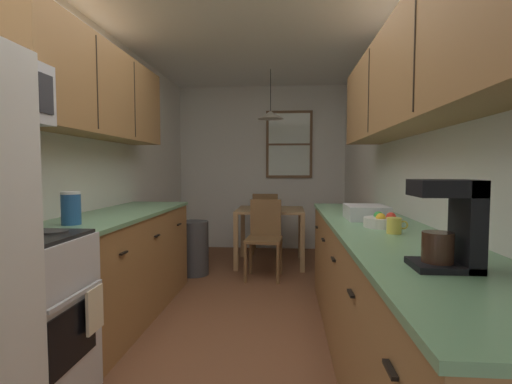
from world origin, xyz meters
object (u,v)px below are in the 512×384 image
trash_bin (194,248)px  storage_canister (71,208)px  coffee_maker (453,223)px  dining_table (270,218)px  stove_range (14,323)px  mug_by_coffeemaker (394,226)px  dining_chair_far (266,220)px  dining_chair_near (264,234)px  table_serving_bowl (262,207)px  dish_rack (366,212)px  fruit_bowl (383,221)px

trash_bin → storage_canister: size_ratio=2.99×
storage_canister → coffee_maker: 2.20m
dining_table → trash_bin: (-0.88, -0.58, -0.30)m
stove_range → mug_by_coffeemaker: bearing=10.6°
coffee_maker → dining_table: bearing=102.9°
mug_by_coffeemaker → dining_chair_far: bearing=105.0°
dining_chair_near → storage_canister: size_ratio=4.20×
table_serving_bowl → dining_chair_near: bearing=-82.9°
coffee_maker → mug_by_coffeemaker: bearing=89.5°
dining_chair_near → coffee_maker: 3.11m
dish_rack → table_serving_bowl: (-0.89, 2.13, -0.18)m
stove_range → table_serving_bowl: bearing=71.0°
dining_table → mug_by_coffeemaker: 2.93m
dining_table → dining_chair_near: size_ratio=0.97×
table_serving_bowl → storage_canister: bearing=-112.9°
storage_canister → fruit_bowl: bearing=1.5°
storage_canister → fruit_bowl: 2.00m
trash_bin → dish_rack: dish_rack is taller
coffee_maker → table_serving_bowl: coffee_maker is taller
storage_canister → table_serving_bowl: size_ratio=1.26×
storage_canister → fruit_bowl: (1.99, 0.05, -0.07)m
fruit_bowl → dish_rack: 0.37m
mug_by_coffeemaker → dish_rack: bearing=93.1°
trash_bin → dish_rack: size_ratio=1.88×
fruit_bowl → storage_canister: bearing=-178.5°
dining_chair_near → trash_bin: size_ratio=1.41×
dining_table → fruit_bowl: (0.81, -2.56, 0.32)m
dining_table → dining_chair_far: 0.63m
coffee_maker → dish_rack: coffee_maker is taller
dining_chair_near → dish_rack: size_ratio=2.65×
trash_bin → table_serving_bowl: size_ratio=3.76×
dining_chair_near → mug_by_coffeemaker: bearing=-68.6°
dish_rack → dining_chair_far: bearing=107.4°
fruit_bowl → dining_chair_near: bearing=113.5°
storage_canister → dining_table: bearing=65.6°
dining_chair_far → trash_bin: size_ratio=1.41×
mug_by_coffeemaker → table_serving_bowl: mug_by_coffeemaker is taller
storage_canister → fruit_bowl: storage_canister is taller
mug_by_coffeemaker → dish_rack: dish_rack is taller
fruit_bowl → table_serving_bowl: bearing=110.2°
fruit_bowl → table_serving_bowl: 2.67m
dining_table → trash_bin: size_ratio=1.37×
table_serving_bowl → fruit_bowl: bearing=-69.8°
stove_range → dish_rack: bearing=26.4°
dining_chair_near → dining_chair_far: same height
dining_table → mug_by_coffeemaker: mug_by_coffeemaker is taller
fruit_bowl → dish_rack: (-0.03, 0.37, 0.01)m
dining_chair_near → table_serving_bowl: (-0.07, 0.54, 0.27)m
dining_chair_near → stove_range: bearing=-114.0°
dining_chair_near → coffee_maker: bearing=-73.8°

